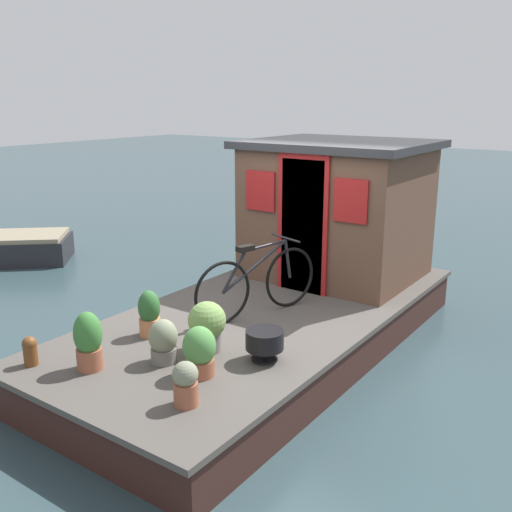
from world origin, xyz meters
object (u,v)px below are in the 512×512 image
Objects in this scene: potted_plant_basil at (207,325)px; potted_plant_rosemary at (149,314)px; houseboat_cabin at (337,209)px; potted_plant_sage at (88,341)px; potted_plant_geranium at (199,351)px; charcoal_grill at (265,341)px; potted_plant_succulent at (186,383)px; mooring_bollard at (30,350)px; potted_plant_lavender at (163,341)px; bicycle at (258,282)px.

potted_plant_basil is 0.74m from potted_plant_rosemary.
houseboat_cabin reaches higher than potted_plant_sage.
potted_plant_basil is 1.09× the size of potted_plant_geranium.
potted_plant_sage reaches higher than potted_plant_basil.
charcoal_grill is (0.15, -0.58, -0.08)m from potted_plant_basil.
potted_plant_succulent is 1.54m from potted_plant_rosemary.
potted_plant_succulent is 0.53m from potted_plant_geranium.
potted_plant_succulent is at bearing -80.02° from mooring_bollard.
potted_plant_rosemary is 1.06× the size of potted_plant_geranium.
mooring_bollard is at bearing 128.52° from potted_plant_lavender.
charcoal_grill is (-0.94, -0.74, -0.20)m from bicycle.
bicycle is at bearing -13.05° from potted_plant_sage.
potted_plant_succulent is 1.04× the size of charcoal_grill.
mooring_bollard is (-1.15, 0.40, -0.09)m from potted_plant_rosemary.
mooring_bollard is at bearing 156.73° from bicycle.
bicycle is 1.61m from potted_plant_geranium.
potted_plant_geranium reaches higher than charcoal_grill.
bicycle reaches higher than potted_plant_lavender.
potted_plant_lavender reaches higher than charcoal_grill.
potted_plant_lavender is (0.48, 0.71, 0.02)m from potted_plant_succulent.
potted_plant_sage is at bearing 166.95° from bicycle.
potted_plant_sage is 1.53× the size of charcoal_grill.
houseboat_cabin is at bearing -10.29° from potted_plant_rosemary.
potted_plant_sage is at bearing 173.60° from houseboat_cabin.
potted_plant_basil is 0.61m from charcoal_grill.
potted_plant_sage is 1.63m from charcoal_grill.
potted_plant_basil reaches higher than potted_plant_succulent.
potted_plant_geranium is (-3.47, -0.47, -0.71)m from houseboat_cabin.
houseboat_cabin reaches higher than potted_plant_geranium.
mooring_bollard is at bearing 167.19° from houseboat_cabin.
potted_plant_basil is 0.53m from potted_plant_geranium.
potted_plant_sage is (-0.88, -0.11, 0.04)m from potted_plant_rosemary.
potted_plant_succulent is 1.06m from potted_plant_basil.
potted_plant_basil is 1.67m from mooring_bollard.
potted_plant_geranium is (0.49, -0.91, -0.05)m from potted_plant_sage.
mooring_bollard is (-0.76, 1.43, -0.08)m from potted_plant_geranium.
potted_plant_basil reaches higher than potted_plant_lavender.
potted_plant_succulent is 1.34× the size of mooring_bollard.
charcoal_grill is at bearing -141.70° from bicycle.
bicycle reaches higher than potted_plant_basil.
potted_plant_sage is 1.19× the size of potted_plant_geranium.
potted_plant_rosemary is (-0.06, 0.74, -0.03)m from potted_plant_basil.
houseboat_cabin is 4.04m from potted_plant_sage.
houseboat_cabin is 5.55× the size of potted_plant_lavender.
potted_plant_geranium is at bearing -62.06° from mooring_bollard.
potted_plant_rosemary is at bearing -19.28° from mooring_bollard.
potted_plant_geranium is 1.62m from mooring_bollard.
bicycle is 2.08m from potted_plant_sage.
potted_plant_geranium reaches higher than potted_plant_lavender.
potted_plant_basil is at bearing 30.40° from potted_plant_succulent.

